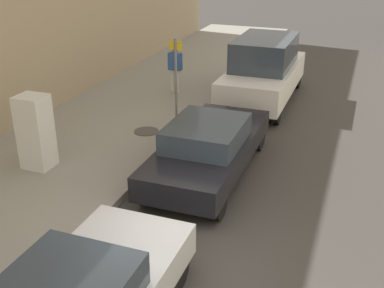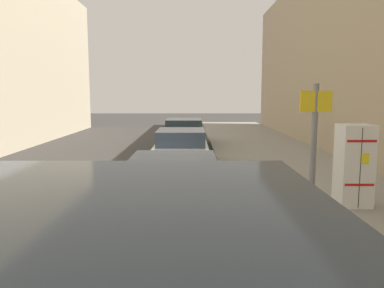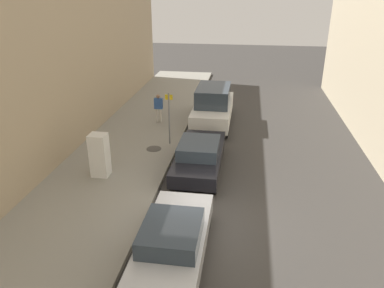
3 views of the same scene
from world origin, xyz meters
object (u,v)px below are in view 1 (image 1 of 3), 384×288
Objects in this scene: discarded_refrigerator at (35,132)px; parked_sedan_dark at (209,147)px; parked_van_white at (264,70)px; pedestrian_walking_far at (175,66)px; street_sign_post at (176,78)px.

parked_sedan_dark is (3.83, 1.28, -0.32)m from discarded_refrigerator.
discarded_refrigerator is at bearing -161.57° from parked_sedan_dark.
parked_van_white reaches higher than discarded_refrigerator.
parked_van_white is at bearing -68.83° from pedestrian_walking_far.
discarded_refrigerator reaches higher than pedestrian_walking_far.
pedestrian_walking_far is 0.33× the size of parked_sedan_dark.
parked_sedan_dark is (1.75, -2.32, -0.85)m from street_sign_post.
pedestrian_walking_far is 3.01m from parked_van_white.
pedestrian_walking_far is at bearing 82.43° from discarded_refrigerator.
street_sign_post is 0.49× the size of parked_van_white.
street_sign_post is at bearing 127.06° from parked_sedan_dark.
parked_van_white is (2.96, 0.54, 0.01)m from pedestrian_walking_far.
parked_sedan_dark is at bearing -52.94° from street_sign_post.
parked_van_white is (1.75, 3.46, -0.50)m from street_sign_post.
street_sign_post is 1.58× the size of pedestrian_walking_far.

